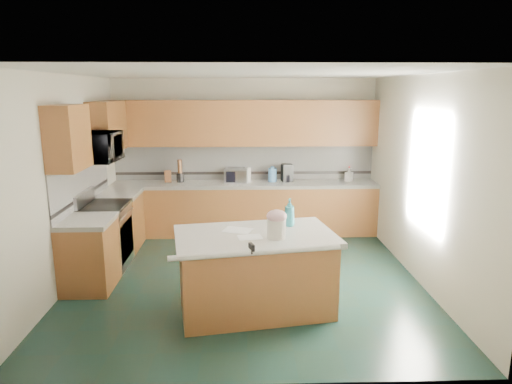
{
  "coord_description": "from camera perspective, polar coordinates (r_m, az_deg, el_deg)",
  "views": [
    {
      "loc": [
        -0.04,
        -5.8,
        2.5
      ],
      "look_at": [
        0.15,
        0.35,
        1.12
      ],
      "focal_mm": 32.0,
      "sensor_mm": 36.0,
      "label": 1
    }
  ],
  "objects": [
    {
      "name": "left_counter_front",
      "position": [
        6.11,
        -20.45,
        -3.46
      ],
      "size": [
        0.64,
        0.72,
        0.06
      ],
      "primitive_type": "cube",
      "color": "white",
      "rests_on": "left_base_cab_front"
    },
    {
      "name": "back_accent_band",
      "position": [
        8.21,
        -1.47,
        2.4
      ],
      "size": [
        4.6,
        0.01,
        0.05
      ],
      "primitive_type": "cube",
      "color": "black",
      "rests_on": "back_countertop"
    },
    {
      "name": "range_oven_door",
      "position": [
        6.85,
        -15.88,
        -5.72
      ],
      "size": [
        0.02,
        0.68,
        0.55
      ],
      "primitive_type": "cube",
      "color": "black",
      "rests_on": "range_body"
    },
    {
      "name": "left_upper_cab_rear",
      "position": [
        7.54,
        -18.07,
        7.77
      ],
      "size": [
        0.33,
        1.09,
        0.78
      ],
      "primitive_type": "cube",
      "color": "#5B3617",
      "rests_on": "wall_left"
    },
    {
      "name": "water_jug_neck",
      "position": [
        7.99,
        2.07,
        3.1
      ],
      "size": [
        0.07,
        0.07,
        0.03
      ],
      "primitive_type": "cylinder",
      "color": "#467EBB",
      "rests_on": "water_jug"
    },
    {
      "name": "back_backsplash",
      "position": [
        8.19,
        -1.47,
        3.75
      ],
      "size": [
        4.6,
        0.02,
        0.63
      ],
      "primitive_type": "cube",
      "color": "silver",
      "rests_on": "back_countertop"
    },
    {
      "name": "clamp_handle",
      "position": [
        4.61,
        -0.54,
        -7.54
      ],
      "size": [
        0.02,
        0.07,
        0.02
      ],
      "primitive_type": "cylinder",
      "rotation": [
        1.57,
        0.0,
        0.0
      ],
      "color": "black",
      "rests_on": "island_top"
    },
    {
      "name": "window_light_proxy",
      "position": [
        6.15,
        20.55,
        2.47
      ],
      "size": [
        0.02,
        1.4,
        1.1
      ],
      "primitive_type": "cube",
      "color": "white",
      "rests_on": "wall_right"
    },
    {
      "name": "left_base_cab_rear",
      "position": [
        7.64,
        -16.6,
        -3.62
      ],
      "size": [
        0.6,
        0.82,
        0.86
      ],
      "primitive_type": "cube",
      "color": "#5B3617",
      "rests_on": "ground"
    },
    {
      "name": "range_backguard",
      "position": [
        6.84,
        -20.66,
        -0.68
      ],
      "size": [
        0.06,
        0.76,
        0.18
      ],
      "primitive_type": "cube",
      "color": "#B7B7BC",
      "rests_on": "range_body"
    },
    {
      "name": "water_jug",
      "position": [
        8.01,
        2.06,
        2.14
      ],
      "size": [
        0.15,
        0.15,
        0.24
      ],
      "primitive_type": "cylinder",
      "color": "#467EBB",
      "rests_on": "back_countertop"
    },
    {
      "name": "paper_sheet_b",
      "position": [
        5.28,
        -2.31,
        -4.78
      ],
      "size": [
        0.38,
        0.33,
        0.0
      ],
      "primitive_type": "cube",
      "rotation": [
        0.0,
        0.0,
        -0.33
      ],
      "color": "white",
      "rests_on": "island_top"
    },
    {
      "name": "utensil_crock",
      "position": [
        8.09,
        -9.46,
        1.8
      ],
      "size": [
        0.13,
        0.13,
        0.16
      ],
      "primitive_type": "cylinder",
      "color": "black",
      "rests_on": "back_countertop"
    },
    {
      "name": "left_accent_band",
      "position": [
        6.89,
        -20.72,
        -0.42
      ],
      "size": [
        0.01,
        2.3,
        0.05
      ],
      "primitive_type": "cube",
      "color": "black",
      "rests_on": "wall_left"
    },
    {
      "name": "soap_back_cap",
      "position": [
        8.18,
        11.58,
        3.06
      ],
      "size": [
        0.02,
        0.02,
        0.03
      ],
      "primitive_type": "cylinder",
      "color": "red",
      "rests_on": "soap_bottle_back"
    },
    {
      "name": "wall_right",
      "position": [
        6.37,
        20.03,
        1.46
      ],
      "size": [
        0.04,
        4.6,
        2.7
      ],
      "primitive_type": "cube",
      "color": "beige",
      "rests_on": "ground"
    },
    {
      "name": "range_cooktop",
      "position": [
        6.79,
        -18.51,
        -1.66
      ],
      "size": [
        0.62,
        0.78,
        0.04
      ],
      "primitive_type": "cube",
      "color": "black",
      "rests_on": "range_body"
    },
    {
      "name": "left_counter_rear",
      "position": [
        7.53,
        -16.82,
        -0.25
      ],
      "size": [
        0.64,
        0.82,
        0.06
      ],
      "primitive_type": "cube",
      "color": "white",
      "rests_on": "left_base_cab_rear"
    },
    {
      "name": "paper_towel",
      "position": [
        8.03,
        -1.02,
        2.21
      ],
      "size": [
        0.11,
        0.11,
        0.25
      ],
      "primitive_type": "cylinder",
      "color": "white",
      "rests_on": "back_countertop"
    },
    {
      "name": "toaster_oven_door",
      "position": [
        7.86,
        -2.49,
        1.89
      ],
      "size": [
        0.36,
        0.01,
        0.19
      ],
      "primitive_type": "cube",
      "color": "black",
      "rests_on": "toaster_oven"
    },
    {
      "name": "knife_block",
      "position": [
        8.09,
        -10.94,
        1.9
      ],
      "size": [
        0.13,
        0.17,
        0.23
      ],
      "primitive_type": "cube",
      "rotation": [
        -0.31,
        0.0,
        0.13
      ],
      "color": "#472814",
      "rests_on": "back_countertop"
    },
    {
      "name": "wall_front",
      "position": [
        3.66,
        -1.05,
        -5.66
      ],
      "size": [
        4.6,
        0.04,
        2.7
      ],
      "primitive_type": "cube",
      "color": "beige",
      "rests_on": "ground"
    },
    {
      "name": "treat_jar_knob",
      "position": [
        4.93,
        2.6,
        -2.5
      ],
      "size": [
        0.07,
        0.03,
        0.03
      ],
      "primitive_type": "cylinder",
      "rotation": [
        0.0,
        1.57,
        0.0
      ],
      "color": "tan",
      "rests_on": "treat_jar_lid"
    },
    {
      "name": "left_backsplash",
      "position": [
        6.85,
        -20.89,
        1.17
      ],
      "size": [
        0.02,
        2.3,
        0.63
      ],
      "primitive_type": "cube",
      "color": "silver",
      "rests_on": "wall_left"
    },
    {
      "name": "coffee_maker",
      "position": [
        8.05,
        3.9,
        2.41
      ],
      "size": [
        0.21,
        0.22,
        0.31
      ],
      "primitive_type": "cube",
      "rotation": [
        0.0,
        0.0,
        0.15
      ],
      "color": "black",
      "rests_on": "back_countertop"
    },
    {
      "name": "back_base_cab",
      "position": [
        8.07,
        -1.43,
        -2.22
      ],
      "size": [
        4.6,
        0.6,
        0.86
      ],
      "primitive_type": "cube",
      "color": "#5B3617",
      "rests_on": "ground"
    },
    {
      "name": "clamp_body",
      "position": [
        4.66,
        -0.56,
        -7.04
      ],
      "size": [
        0.07,
        0.11,
        0.1
      ],
      "primitive_type": "cube",
      "rotation": [
        0.0,
        0.0,
        0.34
      ],
      "color": "black",
      "rests_on": "island_top"
    },
    {
      "name": "back_countertop",
      "position": [
        7.96,
        -1.45,
        0.98
      ],
      "size": [
        4.6,
        0.64,
        0.06
      ],
      "primitive_type": "cube",
      "color": "white",
      "rests_on": "back_base_cab"
    },
    {
      "name": "paper_sheet_a",
      "position": [
        5.03,
        -0.76,
        -5.66
      ],
      "size": [
        0.29,
        0.24,
        0.0
      ],
      "primitive_type": "cube",
      "rotation": [
        0.0,
        0.0,
        0.18
      ],
      "color": "white",
      "rests_on": "island_top"
    },
    {
      "name": "soap_bottle_island",
      "position": [
        5.41,
        4.21,
        -2.56
      ],
      "size": [
        0.15,
        0.15,
        0.33
      ],
      "primitive_type": "imported",
      "rotation": [
        0.0,
        0.0,
        -0.24
      ],
      "color": "teal",
      "rests_on": "island_top"
    },
    {
      "name": "left_base_cab_front",
      "position": [
        6.25,
        -20.12,
        -7.52
      ],
      "size": [
        0.6,
        0.72,
        0.86
      ],
      "primitive_type": "cube",
      "color": "#5B3617",
      "rests_on": "ground"
    },
    {
      "name": "back_upper_cab",
      "position": [
        7.95,
        -1.5,
        8.61
      ],
      "size": [
        4.6,
        0.33,
        0.78
      ],
      "primitive_type": "cube",
      "color": "#5B3617",
      "rests_on": "wall_back"
    },
    {
      "name": "wall_back",
      "position": [
        8.2,
        -1.48,
        4.58
      ],
      "size": [
        4.6,
        0.04,
        2.7
      ],
      "primitive_type": "cube",
      "color": "beige",
      "rests_on": "ground"
    },
    {
      "name": "treat_jar_knob_end_l",
      "position": [
        4.93,
        2.17,
        -2.51
      ],
      "size": [
        0.04,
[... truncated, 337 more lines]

